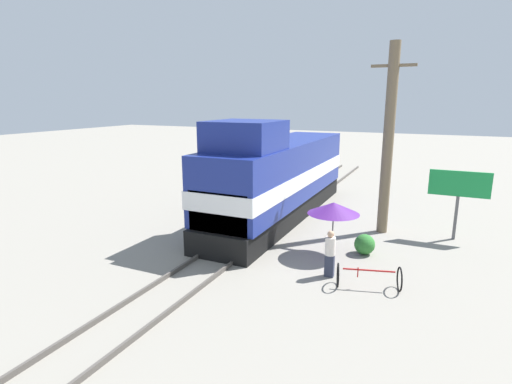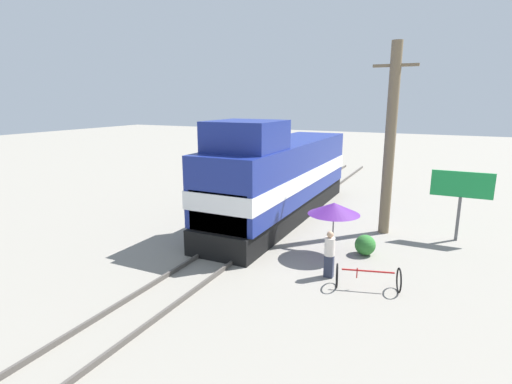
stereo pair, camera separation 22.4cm
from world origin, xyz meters
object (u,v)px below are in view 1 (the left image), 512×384
object	(u,v)px
utility_pole	(388,140)
bicycle	(368,277)
person_bystander	(330,252)
locomotive	(277,178)
vendor_umbrella	(334,208)
billboard_sign	(459,188)

from	to	relation	value
utility_pole	bicycle	world-z (taller)	utility_pole
utility_pole	person_bystander	xyz separation A→B (m)	(-0.92, -5.53, -3.22)
person_bystander	bicycle	bearing A→B (deg)	-15.33
locomotive	vendor_umbrella	world-z (taller)	locomotive
person_bystander	locomotive	bearing A→B (deg)	126.64
utility_pole	person_bystander	bearing A→B (deg)	-99.49
locomotive	vendor_umbrella	size ratio (longest dim) A/B	6.30
billboard_sign	bicycle	distance (m)	6.88
person_bystander	bicycle	distance (m)	1.44
locomotive	bicycle	distance (m)	8.13
utility_pole	vendor_umbrella	bearing A→B (deg)	-110.05
locomotive	billboard_sign	xyz separation A→B (m)	(7.89, 0.30, 0.16)
billboard_sign	person_bystander	world-z (taller)	billboard_sign
vendor_umbrella	bicycle	bearing A→B (deg)	-52.78
utility_pole	vendor_umbrella	size ratio (longest dim) A/B	3.93
billboard_sign	person_bystander	xyz separation A→B (m)	(-3.81, -5.79, -1.35)
vendor_umbrella	person_bystander	distance (m)	2.17
vendor_umbrella	person_bystander	world-z (taller)	vendor_umbrella
billboard_sign	person_bystander	bearing A→B (deg)	-123.30
bicycle	locomotive	bearing A→B (deg)	-152.72
utility_pole	locomotive	bearing A→B (deg)	-179.50
locomotive	vendor_umbrella	xyz separation A→B (m)	(3.68, -3.59, -0.21)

